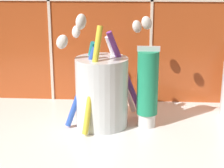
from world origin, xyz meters
TOP-DOWN VIEW (x-y plane):
  - sink_counter at (0.00, 0.00)cm, footprint 74.72×33.71cm
  - toothbrush_cup at (-6.10, 4.51)cm, footprint 15.29×13.55cm
  - toothpaste_tube at (1.12, 4.40)cm, footprint 3.50×3.33cm

SIDE VIEW (x-z plane):
  - sink_counter at x=0.00cm, z-range 0.00..2.00cm
  - toothbrush_cup at x=-6.10cm, z-range -1.36..17.34cm
  - toothpaste_tube at x=1.12cm, z-range 1.91..15.06cm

